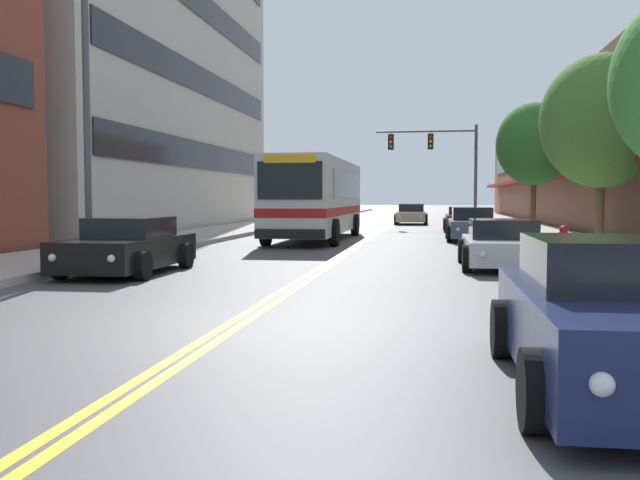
# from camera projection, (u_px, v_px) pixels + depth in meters

# --- Properties ---
(ground_plane) EXTENTS (240.00, 240.00, 0.00)m
(ground_plane) POSITION_uv_depth(u_px,v_px,m) (390.00, 225.00, 46.09)
(ground_plane) COLOR #4C4C4F
(sidewalk_left) EXTENTS (3.74, 106.00, 0.18)m
(sidewalk_left) POSITION_uv_depth(u_px,v_px,m) (279.00, 223.00, 47.23)
(sidewalk_left) COLOR #B2ADA5
(sidewalk_left) RESTS_ON ground_plane
(sidewalk_right) EXTENTS (3.74, 106.00, 0.18)m
(sidewalk_right) POSITION_uv_depth(u_px,v_px,m) (507.00, 224.00, 44.95)
(sidewalk_right) COLOR #B2ADA5
(sidewalk_right) RESTS_ON ground_plane
(centre_line) EXTENTS (0.34, 106.00, 0.01)m
(centre_line) POSITION_uv_depth(u_px,v_px,m) (390.00, 225.00, 46.09)
(centre_line) COLOR yellow
(centre_line) RESTS_ON ground_plane
(office_tower_left) EXTENTS (12.08, 27.81, 23.88)m
(office_tower_left) POSITION_uv_depth(u_px,v_px,m) (97.00, 10.00, 38.78)
(office_tower_left) COLOR #BCB7AD
(office_tower_left) RESTS_ON ground_plane
(storefront_row_right) EXTENTS (9.10, 68.00, 7.80)m
(storefront_row_right) POSITION_uv_depth(u_px,v_px,m) (610.00, 163.00, 43.78)
(storefront_row_right) COLOR brown
(storefront_row_right) RESTS_ON ground_plane
(city_bus) EXTENTS (2.82, 11.43, 3.25)m
(city_bus) POSITION_uv_depth(u_px,v_px,m) (317.00, 195.00, 29.56)
(city_bus) COLOR silver
(city_bus) RESTS_ON ground_plane
(car_champagne_parked_left_near) EXTENTS (2.09, 4.36, 1.32)m
(car_champagne_parked_left_near) POSITION_uv_depth(u_px,v_px,m) (313.00, 216.00, 42.91)
(car_champagne_parked_left_near) COLOR beige
(car_champagne_parked_left_near) RESTS_ON ground_plane
(car_black_parked_left_mid) EXTENTS (2.08, 4.47, 1.29)m
(car_black_parked_left_mid) POSITION_uv_depth(u_px,v_px,m) (128.00, 247.00, 16.46)
(car_black_parked_left_mid) COLOR black
(car_black_parked_left_mid) RESTS_ON ground_plane
(car_navy_parked_right_foreground) EXTENTS (2.02, 4.20, 1.39)m
(car_navy_parked_right_foreground) POSITION_uv_depth(u_px,v_px,m) (619.00, 321.00, 6.41)
(car_navy_parked_right_foreground) COLOR #19234C
(car_navy_parked_right_foreground) RESTS_ON ground_plane
(car_slate_blue_parked_right_mid) EXTENTS (2.07, 4.55, 1.35)m
(car_slate_blue_parked_right_mid) POSITION_uv_depth(u_px,v_px,m) (472.00, 225.00, 28.94)
(car_slate_blue_parked_right_mid) COLOR #475675
(car_slate_blue_parked_right_mid) RESTS_ON ground_plane
(car_silver_parked_right_far) EXTENTS (2.10, 4.34, 1.21)m
(car_silver_parked_right_far) POSITION_uv_depth(u_px,v_px,m) (503.00, 245.00, 17.78)
(car_silver_parked_right_far) COLOR #B7B7BC
(car_silver_parked_right_far) RESTS_ON ground_plane
(car_red_parked_right_end) EXTENTS (2.02, 4.32, 1.27)m
(car_red_parked_right_end) POSITION_uv_depth(u_px,v_px,m) (463.00, 220.00, 36.67)
(car_red_parked_right_end) COLOR maroon
(car_red_parked_right_end) RESTS_ON ground_plane
(car_beige_moving_lead) EXTENTS (2.11, 4.49, 1.33)m
(car_beige_moving_lead) POSITION_uv_depth(u_px,v_px,m) (411.00, 215.00, 46.76)
(car_beige_moving_lead) COLOR #BCAD89
(car_beige_moving_lead) RESTS_ON ground_plane
(traffic_signal_mast) EXTENTS (5.93, 0.38, 6.00)m
(traffic_signal_mast) POSITION_uv_depth(u_px,v_px,m) (440.00, 155.00, 41.93)
(traffic_signal_mast) COLOR #47474C
(traffic_signal_mast) RESTS_ON ground_plane
(street_lamp_left_near) EXTENTS (2.51, 0.28, 8.96)m
(street_lamp_left_near) POSITION_uv_depth(u_px,v_px,m) (98.00, 45.00, 16.45)
(street_lamp_left_near) COLOR #47474C
(street_lamp_left_near) RESTS_ON ground_plane
(street_tree_right_mid) EXTENTS (3.71, 3.71, 5.95)m
(street_tree_right_mid) POSITION_uv_depth(u_px,v_px,m) (602.00, 121.00, 21.66)
(street_tree_right_mid) COLOR brown
(street_tree_right_mid) RESTS_ON sidewalk_right
(street_tree_right_far) EXTENTS (3.14, 3.14, 5.54)m
(street_tree_right_far) POSITION_uv_depth(u_px,v_px,m) (534.00, 144.00, 29.77)
(street_tree_right_far) COLOR brown
(street_tree_right_far) RESTS_ON sidewalk_right
(fire_hydrant) EXTENTS (0.31, 0.23, 0.88)m
(fire_hydrant) POSITION_uv_depth(u_px,v_px,m) (563.00, 243.00, 17.88)
(fire_hydrant) COLOR red
(fire_hydrant) RESTS_ON sidewalk_right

